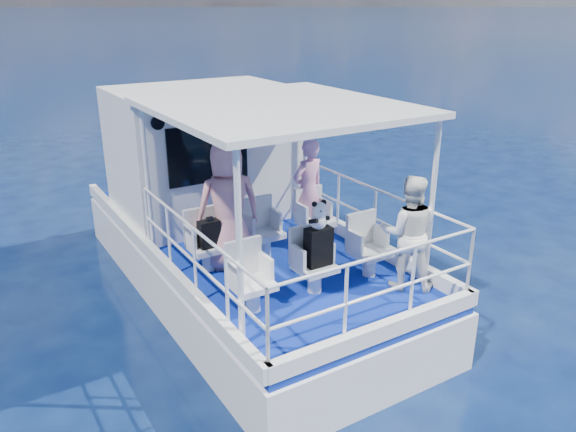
% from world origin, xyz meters
% --- Properties ---
extents(ground, '(2000.00, 2000.00, 0.00)m').
position_xyz_m(ground, '(0.00, 0.00, 0.00)').
color(ground, '#08153B').
rests_on(ground, ground).
extents(hull, '(3.00, 7.00, 1.60)m').
position_xyz_m(hull, '(0.00, 1.00, 0.00)').
color(hull, white).
rests_on(hull, ground).
extents(deck, '(2.90, 6.90, 0.10)m').
position_xyz_m(deck, '(0.00, 1.00, 0.85)').
color(deck, navy).
rests_on(deck, hull).
extents(cabin, '(2.85, 2.00, 2.20)m').
position_xyz_m(cabin, '(0.00, 2.30, 2.00)').
color(cabin, white).
rests_on(cabin, deck).
extents(canopy, '(3.00, 3.20, 0.08)m').
position_xyz_m(canopy, '(0.00, -0.20, 3.14)').
color(canopy, white).
rests_on(canopy, cabin).
extents(canopy_posts, '(2.77, 2.97, 2.20)m').
position_xyz_m(canopy_posts, '(0.00, -0.25, 2.00)').
color(canopy_posts, white).
rests_on(canopy_posts, deck).
extents(railings, '(2.84, 3.59, 1.00)m').
position_xyz_m(railings, '(0.00, -0.58, 1.40)').
color(railings, white).
rests_on(railings, deck).
extents(seat_port_fwd, '(0.48, 0.46, 0.38)m').
position_xyz_m(seat_port_fwd, '(-0.90, 0.20, 1.09)').
color(seat_port_fwd, silver).
rests_on(seat_port_fwd, deck).
extents(seat_center_fwd, '(0.48, 0.46, 0.38)m').
position_xyz_m(seat_center_fwd, '(0.00, 0.20, 1.09)').
color(seat_center_fwd, silver).
rests_on(seat_center_fwd, deck).
extents(seat_stbd_fwd, '(0.48, 0.46, 0.38)m').
position_xyz_m(seat_stbd_fwd, '(0.90, 0.20, 1.09)').
color(seat_stbd_fwd, silver).
rests_on(seat_stbd_fwd, deck).
extents(seat_port_aft, '(0.48, 0.46, 0.38)m').
position_xyz_m(seat_port_aft, '(-0.90, -1.10, 1.09)').
color(seat_port_aft, silver).
rests_on(seat_port_aft, deck).
extents(seat_center_aft, '(0.48, 0.46, 0.38)m').
position_xyz_m(seat_center_aft, '(0.00, -1.10, 1.09)').
color(seat_center_aft, silver).
rests_on(seat_center_aft, deck).
extents(seat_stbd_aft, '(0.48, 0.46, 0.38)m').
position_xyz_m(seat_stbd_aft, '(0.90, -1.10, 1.09)').
color(seat_stbd_aft, silver).
rests_on(seat_stbd_aft, deck).
extents(passenger_port_fwd, '(0.76, 0.61, 1.81)m').
position_xyz_m(passenger_port_fwd, '(-0.58, 0.15, 1.81)').
color(passenger_port_fwd, pink).
rests_on(passenger_port_fwd, deck).
extents(passenger_stbd_fwd, '(0.63, 0.46, 1.59)m').
position_xyz_m(passenger_stbd_fwd, '(0.90, 0.43, 1.70)').
color(passenger_stbd_fwd, '#EC98C0').
rests_on(passenger_stbd_fwd, deck).
extents(passenger_stbd_aft, '(0.93, 0.91, 1.51)m').
position_xyz_m(passenger_stbd_aft, '(1.09, -1.60, 1.66)').
color(passenger_stbd_aft, white).
rests_on(passenger_stbd_aft, deck).
extents(backpack_port, '(0.29, 0.16, 0.38)m').
position_xyz_m(backpack_port, '(-0.90, 0.12, 1.47)').
color(backpack_port, black).
rests_on(backpack_port, seat_port_fwd).
extents(backpack_center, '(0.33, 0.19, 0.50)m').
position_xyz_m(backpack_center, '(0.03, -1.12, 1.53)').
color(backpack_center, black).
rests_on(backpack_center, seat_center_aft).
extents(compact_camera, '(0.09, 0.06, 0.06)m').
position_xyz_m(compact_camera, '(-0.89, 0.10, 1.68)').
color(compact_camera, black).
rests_on(compact_camera, backpack_port).
extents(panda, '(0.24, 0.20, 0.36)m').
position_xyz_m(panda, '(0.02, -1.14, 1.96)').
color(panda, white).
rests_on(panda, backpack_center).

